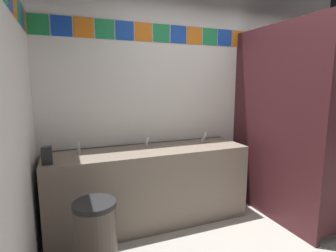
{
  "coord_description": "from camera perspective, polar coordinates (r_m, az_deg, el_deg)",
  "views": [
    {
      "loc": [
        -1.76,
        -1.47,
        1.56
      ],
      "look_at": [
        -0.8,
        0.94,
        1.14
      ],
      "focal_mm": 28.41,
      "sensor_mm": 36.0,
      "label": 1
    }
  ],
  "objects": [
    {
      "name": "vanity_counter",
      "position": [
        3.05,
        -3.95,
        -12.46
      ],
      "size": [
        2.18,
        0.61,
        0.84
      ],
      "color": "gray",
      "rests_on": "ground_plane"
    },
    {
      "name": "faucet_right",
      "position": [
        3.28,
        7.68,
        -2.55
      ],
      "size": [
        0.04,
        0.1,
        0.14
      ],
      "color": "silver",
      "rests_on": "vanity_counter"
    },
    {
      "name": "soap_dispenser",
      "position": [
        2.61,
        -24.55,
        -5.78
      ],
      "size": [
        0.09,
        0.09,
        0.16
      ],
      "color": "black",
      "rests_on": "vanity_counter"
    },
    {
      "name": "faucet_center",
      "position": [
        3.0,
        -4.57,
        -3.61
      ],
      "size": [
        0.04,
        0.1,
        0.14
      ],
      "color": "silver",
      "rests_on": "vanity_counter"
    },
    {
      "name": "toilet",
      "position": [
        3.9,
        24.04,
        -10.38
      ],
      "size": [
        0.39,
        0.49,
        0.74
      ],
      "color": "white",
      "rests_on": "ground_plane"
    },
    {
      "name": "stall_divider",
      "position": [
        3.17,
        26.71,
        -0.2
      ],
      "size": [
        0.92,
        1.38,
        2.19
      ],
      "color": "#471E23",
      "rests_on": "ground_plane"
    },
    {
      "name": "wall_back",
      "position": [
        3.52,
        8.37,
        6.67
      ],
      "size": [
        4.09,
        0.09,
        2.81
      ],
      "color": "white",
      "rests_on": "ground_plane"
    },
    {
      "name": "trash_bin",
      "position": [
        2.37,
        -15.19,
        -22.6
      ],
      "size": [
        0.34,
        0.34,
        0.65
      ],
      "color": "brown",
      "rests_on": "ground_plane"
    },
    {
      "name": "faucet_left",
      "position": [
        2.87,
        -18.6,
        -4.62
      ],
      "size": [
        0.04,
        0.1,
        0.14
      ],
      "color": "silver",
      "rests_on": "vanity_counter"
    }
  ]
}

